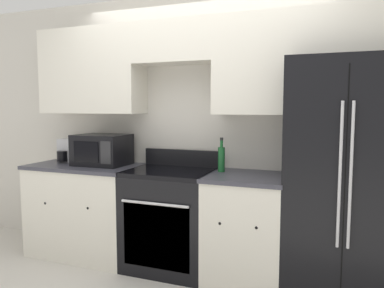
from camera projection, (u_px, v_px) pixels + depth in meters
The scene contains 9 objects.
ground_plane at pixel (179, 286), 3.17m from camera, with size 12.00×12.00×0.00m, color beige.
wall_back at pixel (203, 104), 3.55m from camera, with size 8.00×0.39×2.60m.
lower_cabinets_left at pixel (87, 209), 3.82m from camera, with size 1.12×0.64×0.93m.
lower_cabinets_right at pixel (246, 228), 3.23m from camera, with size 0.68×0.64×0.93m.
oven_range at pixel (170, 219), 3.49m from camera, with size 0.78×0.65×1.09m.
refrigerator at pixel (344, 179), 2.95m from camera, with size 0.88×0.75×1.88m.
microwave at pixel (102, 150), 3.75m from camera, with size 0.51×0.40×0.31m.
bottle at pixel (221, 158), 3.35m from camera, with size 0.06×0.06×0.31m.
paper_towel_holder at pixel (68, 151), 3.99m from camera, with size 0.16×0.25×0.24m.
Camera 1 is at (1.19, -2.79, 1.51)m, focal length 35.00 mm.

